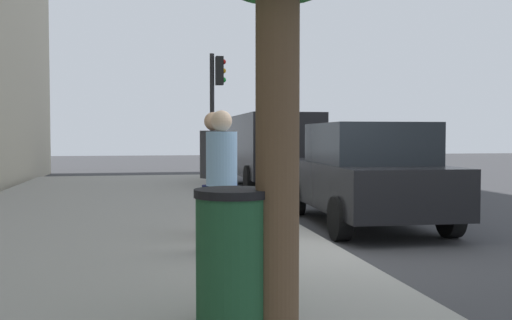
{
  "coord_description": "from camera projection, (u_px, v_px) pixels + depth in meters",
  "views": [
    {
      "loc": [
        -7.06,
        2.42,
        1.55
      ],
      "look_at": [
        1.49,
        0.76,
        1.19
      ],
      "focal_mm": 40.63,
      "sensor_mm": 36.0,
      "label": 1
    }
  ],
  "objects": [
    {
      "name": "parked_sedan_near",
      "position": [
        365.0,
        174.0,
        10.03
      ],
      "size": [
        4.47,
        2.1,
        1.77
      ],
      "color": "black",
      "rests_on": "ground_plane"
    },
    {
      "name": "parking_meter",
      "position": [
        281.0,
        163.0,
        8.14
      ],
      "size": [
        0.36,
        0.12,
        1.41
      ],
      "color": "gray",
      "rests_on": "sidewalk_slab"
    },
    {
      "name": "trash_bin",
      "position": [
        234.0,
        256.0,
        4.29
      ],
      "size": [
        0.59,
        0.59,
        1.01
      ],
      "color": "#1E4C2D",
      "rests_on": "sidewalk_slab"
    },
    {
      "name": "pedestrian_bystander",
      "position": [
        222.0,
        170.0,
        6.89
      ],
      "size": [
        0.37,
        0.45,
        1.71
      ],
      "rotation": [
        0.0,
        0.0,
        -0.61
      ],
      "color": "#191E4C",
      "rests_on": "sidewalk_slab"
    },
    {
      "name": "ground_plane",
      "position": [
        336.0,
        257.0,
        7.45
      ],
      "size": [
        80.0,
        80.0,
        0.0
      ],
      "primitive_type": "plane",
      "color": "#38383A",
      "rests_on": "ground"
    },
    {
      "name": "pedestrian_at_meter",
      "position": [
        214.0,
        164.0,
        8.0
      ],
      "size": [
        0.53,
        0.38,
        1.73
      ],
      "rotation": [
        0.0,
        0.0,
        -1.53
      ],
      "color": "tan",
      "rests_on": "sidewalk_slab"
    },
    {
      "name": "sidewalk_slab",
      "position": [
        95.0,
        260.0,
        6.87
      ],
      "size": [
        28.0,
        6.0,
        0.15
      ],
      "primitive_type": "cube",
      "color": "gray",
      "rests_on": "ground_plane"
    },
    {
      "name": "traffic_signal",
      "position": [
        216.0,
        98.0,
        15.49
      ],
      "size": [
        0.24,
        0.44,
        3.6
      ],
      "color": "black",
      "rests_on": "sidewalk_slab"
    },
    {
      "name": "parked_van_far",
      "position": [
        271.0,
        146.0,
        17.51
      ],
      "size": [
        5.22,
        2.16,
        2.18
      ],
      "color": "black",
      "rests_on": "ground_plane"
    }
  ]
}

